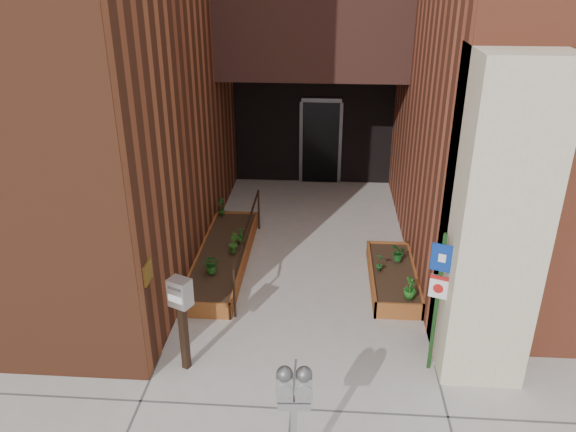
# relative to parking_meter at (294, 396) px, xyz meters

# --- Properties ---
(ground) EXTENTS (80.00, 80.00, 0.00)m
(ground) POSITION_rel_parking_meter_xyz_m (-0.10, 2.15, -1.27)
(ground) COLOR #9E9991
(ground) RESTS_ON ground
(planter_left) EXTENTS (0.90, 3.60, 0.30)m
(planter_left) POSITION_rel_parking_meter_xyz_m (-1.65, 4.85, -1.14)
(planter_left) COLOR brown
(planter_left) RESTS_ON ground
(planter_right) EXTENTS (0.80, 2.20, 0.30)m
(planter_right) POSITION_rel_parking_meter_xyz_m (1.50, 4.35, -1.14)
(planter_right) COLOR brown
(planter_right) RESTS_ON ground
(handrail) EXTENTS (0.04, 3.34, 0.90)m
(handrail) POSITION_rel_parking_meter_xyz_m (-1.15, 4.80, -0.52)
(handrail) COLOR black
(handrail) RESTS_ON ground
(parking_meter) EXTENTS (0.37, 0.18, 1.64)m
(parking_meter) POSITION_rel_parking_meter_xyz_m (0.00, 0.00, 0.00)
(parking_meter) COLOR gray
(parking_meter) RESTS_ON ground
(sign_post) EXTENTS (0.28, 0.12, 2.14)m
(sign_post) POSITION_rel_parking_meter_xyz_m (1.80, 2.10, 0.04)
(sign_post) COLOR #163914
(sign_post) RESTS_ON ground
(payment_dropbox) EXTENTS (0.35, 0.31, 1.45)m
(payment_dropbox) POSITION_rel_parking_meter_xyz_m (-1.65, 1.87, -0.22)
(payment_dropbox) COLOR black
(payment_dropbox) RESTS_ON ground
(shrub_left_a) EXTENTS (0.39, 0.39, 0.35)m
(shrub_left_a) POSITION_rel_parking_meter_xyz_m (-1.69, 4.03, -0.80)
(shrub_left_a) COLOR #1F5B1A
(shrub_left_a) RESTS_ON planter_left
(shrub_left_b) EXTENTS (0.25, 0.25, 0.38)m
(shrub_left_b) POSITION_rel_parking_meter_xyz_m (-1.44, 4.81, -0.78)
(shrub_left_b) COLOR #2A5F1B
(shrub_left_b) RESTS_ON planter_left
(shrub_left_c) EXTENTS (0.24, 0.24, 0.32)m
(shrub_left_c) POSITION_rel_parking_meter_xyz_m (-1.35, 5.21, -0.81)
(shrub_left_c) COLOR #1F5618
(shrub_left_c) RESTS_ON planter_left
(shrub_left_d) EXTENTS (0.28, 0.28, 0.40)m
(shrub_left_d) POSITION_rel_parking_meter_xyz_m (-1.95, 6.45, -0.77)
(shrub_left_d) COLOR #1D5117
(shrub_left_d) RESTS_ON planter_left
(shrub_right_a) EXTENTS (0.26, 0.26, 0.38)m
(shrub_right_a) POSITION_rel_parking_meter_xyz_m (1.67, 3.45, -0.78)
(shrub_right_a) COLOR #1E5A19
(shrub_right_a) RESTS_ON planter_right
(shrub_right_b) EXTENTS (0.24, 0.24, 0.34)m
(shrub_right_b) POSITION_rel_parking_meter_xyz_m (1.25, 4.31, -0.80)
(shrub_right_b) COLOR #18551D
(shrub_right_b) RESTS_ON planter_right
(shrub_right_c) EXTENTS (0.30, 0.30, 0.32)m
(shrub_right_c) POSITION_rel_parking_meter_xyz_m (1.62, 4.68, -0.81)
(shrub_right_c) COLOR #17531C
(shrub_right_c) RESTS_ON planter_right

